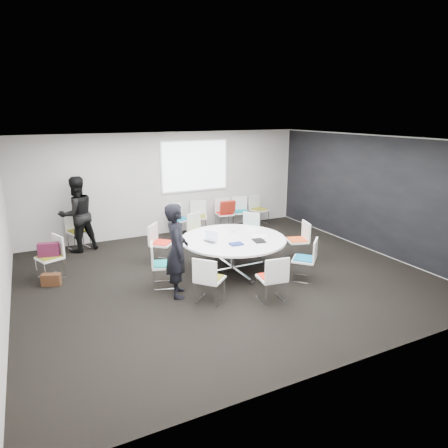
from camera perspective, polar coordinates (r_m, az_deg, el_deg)
name	(u,v)px	position (r m, az deg, el deg)	size (l,w,h in m)	color
room_shell	(228,210)	(8.04, 0.59, 1.97)	(8.08, 7.08, 2.88)	black
conference_table	(233,247)	(8.53, 1.33, -3.25)	(2.23, 2.23, 0.73)	silver
projection_screen	(195,166)	(11.35, -4.17, 8.26)	(1.90, 0.03, 1.35)	white
chair_ring_a	(297,247)	(9.45, 10.43, -3.31)	(0.55, 0.56, 0.88)	silver
chair_ring_b	(248,237)	(10.04, 3.40, -1.92)	(0.63, 0.63, 0.88)	silver
chair_ring_c	(199,238)	(10.03, -3.53, -1.95)	(0.60, 0.59, 0.88)	silver
chair_ring_d	(161,251)	(9.19, -8.92, -3.77)	(0.64, 0.64, 0.88)	silver
chair_ring_e	(163,273)	(7.95, -8.68, -6.93)	(0.56, 0.57, 0.88)	silver
chair_ring_f	(209,288)	(7.22, -2.09, -9.13)	(0.64, 0.64, 0.88)	silver
chair_ring_g	(272,287)	(7.31, 6.84, -8.91)	(0.52, 0.51, 0.88)	silver
chair_ring_h	(304,267)	(8.29, 11.40, -6.08)	(0.64, 0.64, 0.88)	silver
chair_back_a	(180,226)	(11.14, -6.32, -0.22)	(0.58, 0.57, 0.88)	silver
chair_back_b	(198,223)	(11.38, -3.67, 0.19)	(0.60, 0.59, 0.88)	silver
chair_back_c	(224,219)	(11.70, 0.04, 0.66)	(0.51, 0.50, 0.88)	silver
chair_back_d	(241,218)	(11.93, 2.40, 0.93)	(0.57, 0.56, 0.88)	silver
chair_back_e	(259,215)	(12.23, 4.98, 1.25)	(0.55, 0.54, 0.88)	silver
chair_spare_left	(51,265)	(8.97, -23.45, -5.43)	(0.59, 0.59, 0.88)	silver
chair_person_back	(79,238)	(10.62, -20.06, -1.89)	(0.58, 0.57, 0.88)	silver
person_main	(177,250)	(7.33, -6.73, -3.78)	(0.64, 0.42, 1.76)	black
person_back	(77,214)	(10.29, -20.26, 1.31)	(0.90, 0.70, 1.85)	black
laptop	(211,241)	(8.26, -1.84, -2.42)	(0.30, 0.19, 0.02)	#333338
laptop_lid	(212,236)	(8.18, -1.78, -1.73)	(0.30, 0.02, 0.22)	silver
notebook_black	(259,241)	(8.30, 5.00, -2.39)	(0.22, 0.30, 0.02)	black
tablet_folio	(236,244)	(8.06, 1.76, -2.86)	(0.26, 0.20, 0.03)	navy
papers_right	(251,230)	(9.08, 3.92, -0.84)	(0.30, 0.21, 0.00)	white
papers_front	(260,236)	(8.64, 5.18, -1.72)	(0.30, 0.21, 0.00)	white
cup	(233,231)	(8.83, 1.29, -0.98)	(0.08, 0.08, 0.09)	white
phone	(262,240)	(8.36, 5.42, -2.31)	(0.14, 0.07, 0.01)	black
maroon_bag	(49,250)	(8.85, -23.78, -3.37)	(0.40, 0.14, 0.28)	#53162F
brown_bag	(51,280)	(8.65, -23.45, -7.30)	(0.36, 0.16, 0.24)	#432615
red_jacket	(228,207)	(11.40, 0.53, 2.46)	(0.44, 0.10, 0.35)	maroon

